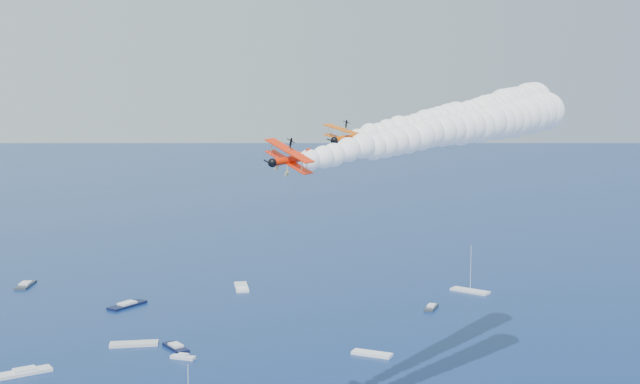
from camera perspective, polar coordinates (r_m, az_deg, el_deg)
name	(u,v)px	position (r m, az deg, el deg)	size (l,w,h in m)	color
biplane_lead	(346,138)	(118.42, 1.83, 3.76)	(6.43, 7.21, 4.34)	#EC5904
biplane_trail	(290,160)	(104.86, -2.06, 2.26)	(7.08, 7.94, 4.78)	#FF2605
smoke_trail_lead	(460,116)	(145.88, 9.70, 5.26)	(60.69, 33.46, 12.10)	white
smoke_trail_trail	(446,131)	(129.28, 8.72, 4.19)	(63.22, 27.54, 12.10)	white
spectator_boats	(119,343)	(209.82, -13.77, -10.17)	(210.11, 164.04, 0.70)	white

